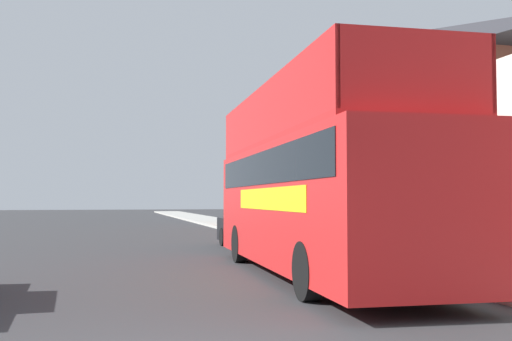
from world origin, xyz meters
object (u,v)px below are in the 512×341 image
(parked_car_ahead_of_bus, at_px, (255,228))
(lamp_post_second, at_px, (326,146))
(lamp_post_third, at_px, (263,160))
(lamp_post_nearest, at_px, (450,112))
(tour_bus, at_px, (315,192))

(parked_car_ahead_of_bus, height_order, lamp_post_second, lamp_post_second)
(lamp_post_second, relative_size, lamp_post_third, 1.01)
(lamp_post_nearest, distance_m, lamp_post_second, 7.05)
(tour_bus, relative_size, lamp_post_second, 2.21)
(tour_bus, relative_size, parked_car_ahead_of_bus, 2.41)
(tour_bus, relative_size, lamp_post_nearest, 2.14)
(parked_car_ahead_of_bus, distance_m, lamp_post_third, 5.87)
(lamp_post_third, bearing_deg, lamp_post_second, -88.16)
(parked_car_ahead_of_bus, bearing_deg, lamp_post_second, -50.30)
(tour_bus, relative_size, lamp_post_third, 2.22)
(parked_car_ahead_of_bus, xyz_separation_m, lamp_post_third, (1.59, 4.97, 2.67))
(lamp_post_second, distance_m, lamp_post_third, 7.06)
(tour_bus, xyz_separation_m, lamp_post_second, (2.34, 5.38, 1.54))
(tour_bus, bearing_deg, lamp_post_second, 68.64)
(parked_car_ahead_of_bus, bearing_deg, tour_bus, -95.46)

